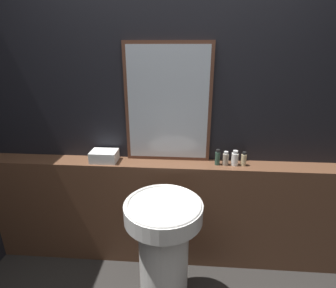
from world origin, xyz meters
The scene contains 9 objects.
wall_back centered at (0.00, 1.33, 1.25)m, with size 8.00×0.06×2.50m.
vanity_counter centered at (0.00, 1.21, 0.45)m, with size 2.92×0.19×0.90m.
pedestal_sink centered at (-0.01, 0.73, 0.49)m, with size 0.49×0.49×0.85m.
mirror centered at (-0.03, 1.28, 1.34)m, with size 0.64×0.03×0.88m.
towel_stack centered at (-0.52, 1.21, 0.94)m, with size 0.20×0.15×0.08m.
shampoo_bottle centered at (0.35, 1.21, 0.95)m, with size 0.04×0.04×0.12m.
conditioner_bottle centered at (0.41, 1.21, 0.95)m, with size 0.04×0.04×0.11m.
lotion_bottle centered at (0.48, 1.21, 0.95)m, with size 0.05×0.05×0.12m.
body_wash_bottle centered at (0.55, 1.21, 0.95)m, with size 0.04×0.04×0.11m.
Camera 1 is at (0.12, -0.63, 1.73)m, focal length 28.00 mm.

